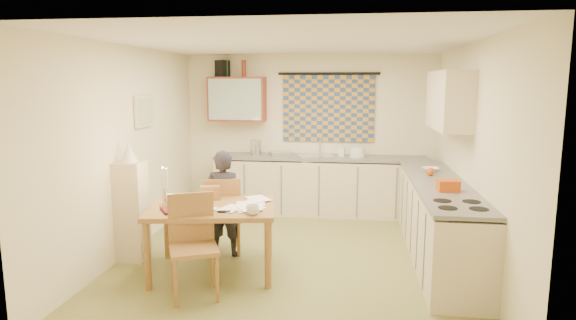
# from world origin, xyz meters

# --- Properties ---
(floor) EXTENTS (4.00, 4.50, 0.02)m
(floor) POSITION_xyz_m (0.00, 0.00, -0.01)
(floor) COLOR olive
(floor) RESTS_ON ground
(ceiling) EXTENTS (4.00, 4.50, 0.02)m
(ceiling) POSITION_xyz_m (0.00, 0.00, 2.51)
(ceiling) COLOR white
(ceiling) RESTS_ON floor
(wall_back) EXTENTS (4.00, 0.02, 2.50)m
(wall_back) POSITION_xyz_m (0.00, 2.26, 1.25)
(wall_back) COLOR #F2E8BD
(wall_back) RESTS_ON floor
(wall_front) EXTENTS (4.00, 0.02, 2.50)m
(wall_front) POSITION_xyz_m (0.00, -2.26, 1.25)
(wall_front) COLOR #F2E8BD
(wall_front) RESTS_ON floor
(wall_left) EXTENTS (0.02, 4.50, 2.50)m
(wall_left) POSITION_xyz_m (-2.01, 0.00, 1.25)
(wall_left) COLOR #F2E8BD
(wall_left) RESTS_ON floor
(wall_right) EXTENTS (0.02, 4.50, 2.50)m
(wall_right) POSITION_xyz_m (2.01, 0.00, 1.25)
(wall_right) COLOR #F2E8BD
(wall_right) RESTS_ON floor
(window_blind) EXTENTS (1.45, 0.03, 1.05)m
(window_blind) POSITION_xyz_m (0.30, 2.22, 1.65)
(window_blind) COLOR navy
(window_blind) RESTS_ON wall_back
(curtain_rod) EXTENTS (1.60, 0.04, 0.04)m
(curtain_rod) POSITION_xyz_m (0.30, 2.20, 2.20)
(curtain_rod) COLOR black
(curtain_rod) RESTS_ON wall_back
(wall_cabinet) EXTENTS (0.90, 0.34, 0.70)m
(wall_cabinet) POSITION_xyz_m (-1.15, 2.08, 1.80)
(wall_cabinet) COLOR maroon
(wall_cabinet) RESTS_ON wall_back
(wall_cabinet_glass) EXTENTS (0.84, 0.02, 0.64)m
(wall_cabinet_glass) POSITION_xyz_m (-1.15, 1.91, 1.80)
(wall_cabinet_glass) COLOR #99B2A5
(wall_cabinet_glass) RESTS_ON wall_back
(upper_cabinet_right) EXTENTS (0.34, 1.30, 0.70)m
(upper_cabinet_right) POSITION_xyz_m (1.83, 0.55, 1.85)
(upper_cabinet_right) COLOR beige
(upper_cabinet_right) RESTS_ON wall_right
(framed_print) EXTENTS (0.04, 0.50, 0.40)m
(framed_print) POSITION_xyz_m (-1.97, 0.40, 1.70)
(framed_print) COLOR beige
(framed_print) RESTS_ON wall_left
(print_canvas) EXTENTS (0.01, 0.42, 0.32)m
(print_canvas) POSITION_xyz_m (-1.95, 0.40, 1.70)
(print_canvas) COLOR silver
(print_canvas) RESTS_ON wall_left
(counter_back) EXTENTS (3.30, 0.62, 0.92)m
(counter_back) POSITION_xyz_m (0.20, 1.95, 0.45)
(counter_back) COLOR beige
(counter_back) RESTS_ON floor
(counter_right) EXTENTS (0.62, 2.95, 0.92)m
(counter_right) POSITION_xyz_m (1.70, 0.16, 0.45)
(counter_right) COLOR beige
(counter_right) RESTS_ON floor
(stove) EXTENTS (0.59, 0.59, 0.91)m
(stove) POSITION_xyz_m (1.70, -0.90, 0.46)
(stove) COLOR white
(stove) RESTS_ON floor
(sink) EXTENTS (0.66, 0.59, 0.10)m
(sink) POSITION_xyz_m (0.13, 1.95, 0.88)
(sink) COLOR silver
(sink) RESTS_ON counter_back
(tap) EXTENTS (0.04, 0.04, 0.28)m
(tap) POSITION_xyz_m (0.18, 2.13, 1.06)
(tap) COLOR silver
(tap) RESTS_ON counter_back
(dish_rack) EXTENTS (0.44, 0.41, 0.06)m
(dish_rack) POSITION_xyz_m (-0.42, 1.95, 0.95)
(dish_rack) COLOR silver
(dish_rack) RESTS_ON counter_back
(kettle) EXTENTS (0.24, 0.24, 0.24)m
(kettle) POSITION_xyz_m (-0.83, 1.95, 1.04)
(kettle) COLOR silver
(kettle) RESTS_ON counter_back
(mixing_bowl) EXTENTS (0.25, 0.25, 0.16)m
(mixing_bowl) POSITION_xyz_m (0.77, 1.95, 1.00)
(mixing_bowl) COLOR white
(mixing_bowl) RESTS_ON counter_back
(soap_bottle) EXTENTS (0.12, 0.12, 0.20)m
(soap_bottle) POSITION_xyz_m (0.53, 2.00, 1.02)
(soap_bottle) COLOR white
(soap_bottle) RESTS_ON counter_back
(bowl) EXTENTS (0.24, 0.24, 0.05)m
(bowl) POSITION_xyz_m (1.70, 0.85, 0.95)
(bowl) COLOR white
(bowl) RESTS_ON counter_right
(orange_bag) EXTENTS (0.23, 0.18, 0.12)m
(orange_bag) POSITION_xyz_m (1.70, -0.32, 0.98)
(orange_bag) COLOR #C34B0E
(orange_bag) RESTS_ON counter_right
(fruit_orange) EXTENTS (0.10, 0.10, 0.10)m
(fruit_orange) POSITION_xyz_m (1.65, 0.54, 0.97)
(fruit_orange) COLOR #C34B0E
(fruit_orange) RESTS_ON counter_right
(speaker) EXTENTS (0.22, 0.24, 0.26)m
(speaker) POSITION_xyz_m (-1.38, 2.08, 2.28)
(speaker) COLOR black
(speaker) RESTS_ON wall_cabinet
(bottle_green) EXTENTS (0.08, 0.08, 0.26)m
(bottle_green) POSITION_xyz_m (-1.33, 2.08, 2.28)
(bottle_green) COLOR #195926
(bottle_green) RESTS_ON wall_cabinet
(bottle_brown) EXTENTS (0.08, 0.08, 0.26)m
(bottle_brown) POSITION_xyz_m (-1.04, 2.08, 2.28)
(bottle_brown) COLOR maroon
(bottle_brown) RESTS_ON wall_cabinet
(dining_table) EXTENTS (1.47, 1.20, 0.75)m
(dining_table) POSITION_xyz_m (-0.80, -0.60, 0.38)
(dining_table) COLOR brown
(dining_table) RESTS_ON floor
(chair_far) EXTENTS (0.54, 0.54, 0.95)m
(chair_far) POSITION_xyz_m (-0.86, 0.00, 0.30)
(chair_far) COLOR brown
(chair_far) RESTS_ON floor
(chair_near) EXTENTS (0.59, 0.59, 0.99)m
(chair_near) POSITION_xyz_m (-0.82, -1.21, 0.31)
(chair_near) COLOR brown
(chair_near) RESTS_ON floor
(person) EXTENTS (0.47, 0.31, 1.28)m
(person) POSITION_xyz_m (-0.82, -0.06, 0.64)
(person) COLOR black
(person) RESTS_ON floor
(shelf_stand) EXTENTS (0.32, 0.30, 1.17)m
(shelf_stand) POSITION_xyz_m (-1.84, -0.36, 0.58)
(shelf_stand) COLOR beige
(shelf_stand) RESTS_ON floor
(lampshade) EXTENTS (0.20, 0.20, 0.22)m
(lampshade) POSITION_xyz_m (-1.84, -0.36, 1.28)
(lampshade) COLOR beige
(lampshade) RESTS_ON shelf_stand
(letter_rack) EXTENTS (0.24, 0.16, 0.16)m
(letter_rack) POSITION_xyz_m (-0.90, -0.35, 0.83)
(letter_rack) COLOR brown
(letter_rack) RESTS_ON dining_table
(mug) EXTENTS (0.14, 0.14, 0.10)m
(mug) POSITION_xyz_m (-0.30, -0.90, 0.80)
(mug) COLOR white
(mug) RESTS_ON dining_table
(magazine) EXTENTS (0.48, 0.49, 0.03)m
(magazine) POSITION_xyz_m (-1.24, -0.92, 0.76)
(magazine) COLOR maroon
(magazine) RESTS_ON dining_table
(book) EXTENTS (0.32, 0.36, 0.02)m
(book) POSITION_xyz_m (-1.18, -0.78, 0.76)
(book) COLOR #C34B0E
(book) RESTS_ON dining_table
(orange_box) EXTENTS (0.12, 0.08, 0.04)m
(orange_box) POSITION_xyz_m (-1.07, -0.94, 0.77)
(orange_box) COLOR #C34B0E
(orange_box) RESTS_ON dining_table
(eyeglasses) EXTENTS (0.14, 0.06, 0.02)m
(eyeglasses) POSITION_xyz_m (-0.60, -0.85, 0.76)
(eyeglasses) COLOR black
(eyeglasses) RESTS_ON dining_table
(candle_holder) EXTENTS (0.06, 0.06, 0.18)m
(candle_holder) POSITION_xyz_m (-1.32, -0.61, 0.84)
(candle_holder) COLOR silver
(candle_holder) RESTS_ON dining_table
(candle) EXTENTS (0.03, 0.03, 0.22)m
(candle) POSITION_xyz_m (-1.30, -0.61, 1.04)
(candle) COLOR white
(candle) RESTS_ON dining_table
(candle_flame) EXTENTS (0.02, 0.02, 0.02)m
(candle_flame) POSITION_xyz_m (-1.32, -0.65, 1.16)
(candle_flame) COLOR #FFCC66
(candle_flame) RESTS_ON dining_table
(papers) EXTENTS (1.17, 0.88, 0.02)m
(papers) POSITION_xyz_m (-0.62, -0.60, 0.76)
(papers) COLOR white
(papers) RESTS_ON dining_table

